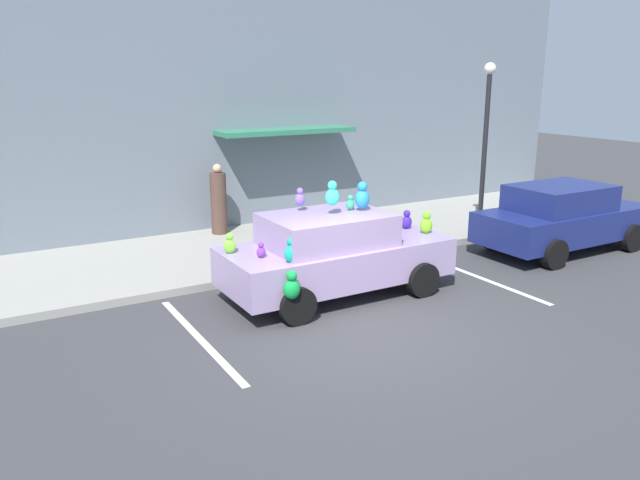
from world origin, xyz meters
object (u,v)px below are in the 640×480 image
at_px(parked_sedan_behind, 563,217).
at_px(street_lamp_post, 486,130).
at_px(plush_covered_car, 334,253).
at_px(pedestrian_near_shopfront, 219,202).
at_px(teddy_bear_on_sidewalk, 303,243).

height_order(parked_sedan_behind, street_lamp_post, street_lamp_post).
bearing_deg(plush_covered_car, street_lamp_post, 19.01).
height_order(plush_covered_car, pedestrian_near_shopfront, plush_covered_car).
bearing_deg(parked_sedan_behind, pedestrian_near_shopfront, 142.28).
height_order(plush_covered_car, street_lamp_post, street_lamp_post).
xyz_separation_m(plush_covered_car, teddy_bear_on_sidewalk, (0.33, 1.79, -0.27)).
bearing_deg(street_lamp_post, pedestrian_near_shopfront, 153.16).
bearing_deg(plush_covered_car, parked_sedan_behind, -1.08).
bearing_deg(plush_covered_car, pedestrian_near_shopfront, 94.01).
relative_size(plush_covered_car, parked_sedan_behind, 0.99).
relative_size(street_lamp_post, pedestrian_near_shopfront, 2.37).
relative_size(teddy_bear_on_sidewalk, pedestrian_near_shopfront, 0.48).
height_order(street_lamp_post, pedestrian_near_shopfront, street_lamp_post).
distance_m(parked_sedan_behind, teddy_bear_on_sidewalk, 6.03).
relative_size(teddy_bear_on_sidewalk, street_lamp_post, 0.20).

